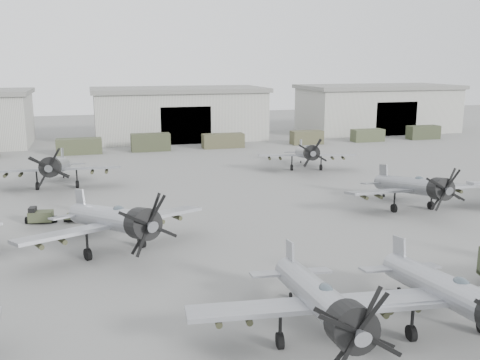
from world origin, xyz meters
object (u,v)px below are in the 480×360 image
Objects in this scene: aircraft_mid_1 at (115,220)px; aircraft_mid_2 at (415,187)px; aircraft_extra_966 at (453,294)px; tug_trailer at (60,216)px; aircraft_far_1 at (307,153)px; aircraft_near_1 at (321,301)px; ground_crew at (82,201)px; aircraft_far_0 at (56,167)px.

aircraft_mid_1 reaches higher than aircraft_mid_2.
tug_trailer is (-18.80, 25.05, -1.75)m from aircraft_extra_966.
aircraft_extra_966 is at bearing -88.86° from aircraft_far_1.
aircraft_mid_1 is 1.07× the size of aircraft_mid_2.
aircraft_near_1 is 1.80× the size of tug_trailer.
aircraft_far_1 is 6.09× the size of ground_crew.
aircraft_mid_2 is (25.94, 3.89, -0.20)m from aircraft_mid_1.
aircraft_far_1 is 1.71× the size of tug_trailer.
aircraft_far_0 reaches higher than aircraft_near_1.
aircraft_far_0 reaches higher than aircraft_extra_966.
aircraft_mid_2 is at bearing -25.42° from aircraft_far_0.
aircraft_mid_2 is 6.25× the size of ground_crew.
aircraft_near_1 is 1.02× the size of aircraft_mid_2.
aircraft_near_1 is at bearing -97.64° from aircraft_far_1.
aircraft_extra_966 reaches higher than aircraft_mid_2.
aircraft_near_1 is at bearing -83.52° from aircraft_mid_1.
aircraft_far_1 is (23.89, 23.37, -0.27)m from aircraft_mid_1.
aircraft_mid_1 is 6.71× the size of ground_crew.
aircraft_far_1 is at bearing 8.14° from aircraft_far_0.
aircraft_mid_1 reaches higher than aircraft_far_0.
aircraft_mid_2 reaches higher than aircraft_far_1.
aircraft_extra_966 is (-11.25, -20.03, 0.03)m from aircraft_mid_2.
aircraft_far_0 is 10.27m from ground_crew.
tug_trailer is at bearing -138.45° from aircraft_far_1.
aircraft_far_0 is at bearing 80.16° from aircraft_mid_1.
aircraft_extra_966 is (6.25, -1.04, 0.00)m from aircraft_near_1.
aircraft_extra_966 is (-9.20, -39.51, 0.11)m from aircraft_far_1.
aircraft_extra_966 reaches higher than tug_trailer.
aircraft_far_0 reaches higher than aircraft_far_1.
aircraft_far_0 is (-4.88, 21.33, -0.03)m from aircraft_mid_1.
aircraft_extra_966 is at bearing -167.37° from ground_crew.
aircraft_far_0 is at bearing -161.70° from aircraft_far_1.
ground_crew is (-16.99, 27.63, -1.28)m from aircraft_extra_966.
aircraft_extra_966 is (19.58, -37.46, -0.13)m from aircraft_far_0.
ground_crew is (-28.24, 7.60, -1.26)m from aircraft_mid_2.
ground_crew is (-10.74, 26.59, -1.28)m from aircraft_near_1.
aircraft_far_1 is at bearing 83.14° from aircraft_extra_966.
aircraft_far_1 is 31.55m from tug_trailer.
aircraft_far_0 reaches higher than ground_crew.
aircraft_near_1 is 28.71m from ground_crew.
aircraft_near_1 is 38.79m from aircraft_far_0.
aircraft_near_1 is at bearing -65.83° from aircraft_far_0.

